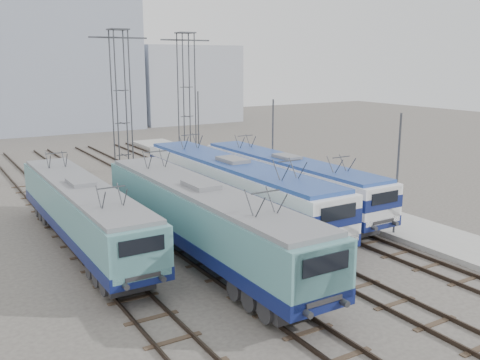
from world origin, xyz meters
name	(u,v)px	position (x,y,z in m)	size (l,w,h in m)	color
ground	(292,282)	(0.00, 0.00, 0.00)	(160.00, 160.00, 0.00)	#514C47
platform	(342,207)	(10.20, 8.00, 0.15)	(4.00, 70.00, 0.30)	#9E9E99
locomotive_far_left	(83,210)	(-6.75, 9.08, 2.14)	(2.71, 17.12, 3.22)	#0F1950
locomotive_center_left	(204,217)	(-2.25, 4.20, 2.30)	(2.93, 18.52, 3.48)	#0F1950
locomotive_center_right	(234,186)	(2.25, 8.85, 2.40)	(2.98, 18.87, 3.55)	#0F1950
locomotive_far_right	(288,178)	(6.75, 9.52, 2.21)	(2.73, 17.23, 3.24)	#0F1950
catenary_tower_west	(121,102)	(0.00, 22.00, 6.64)	(4.50, 1.20, 12.00)	#3F4247
catenary_tower_east	(187,97)	(6.50, 24.00, 6.64)	(4.50, 1.20, 12.00)	#3F4247
mast_front	(397,177)	(8.60, 2.00, 3.50)	(0.12, 0.12, 7.00)	#3F4247
mast_mid	(273,147)	(8.60, 14.00, 3.50)	(0.12, 0.12, 7.00)	#3F4247
mast_rear	(199,130)	(8.60, 26.00, 3.50)	(0.12, 0.12, 7.00)	#3F4247
building_center	(54,66)	(4.00, 62.00, 9.00)	(22.00, 14.00, 18.00)	#8E97AB
building_east	(182,84)	(24.00, 62.00, 6.00)	(16.00, 12.00, 12.00)	#A1A8B5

